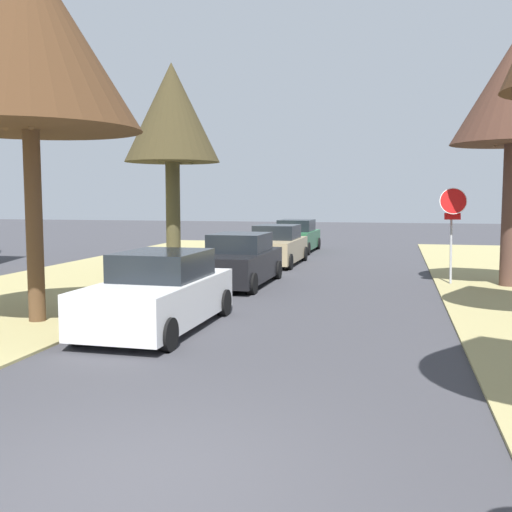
# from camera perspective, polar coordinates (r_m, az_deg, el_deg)

# --- Properties ---
(ground_plane) EXTENTS (120.00, 120.00, 0.00)m
(ground_plane) POSITION_cam_1_polar(r_m,az_deg,el_deg) (6.21, -11.60, -20.13)
(ground_plane) COLOR #38383D
(stop_sign_far) EXTENTS (0.82, 0.67, 2.93)m
(stop_sign_far) POSITION_cam_1_polar(r_m,az_deg,el_deg) (19.22, 18.12, 3.74)
(stop_sign_far) COLOR #9EA0A5
(stop_sign_far) RESTS_ON grass_verge_right
(street_tree_left_mid_a) EXTENTS (4.60, 4.60, 7.81)m
(street_tree_left_mid_a) POSITION_cam_1_polar(r_m,az_deg,el_deg) (13.92, -20.83, 18.77)
(street_tree_left_mid_a) COLOR brown
(street_tree_left_mid_a) RESTS_ON grass_verge_left
(street_tree_left_mid_b) EXTENTS (3.28, 3.28, 7.22)m
(street_tree_left_mid_b) POSITION_cam_1_polar(r_m,az_deg,el_deg) (21.37, -7.98, 13.05)
(street_tree_left_mid_b) COLOR #484228
(street_tree_left_mid_b) RESTS_ON grass_verge_left
(parked_sedan_white) EXTENTS (2.02, 4.43, 1.57)m
(parked_sedan_white) POSITION_cam_1_polar(r_m,az_deg,el_deg) (12.48, -9.12, -3.52)
(parked_sedan_white) COLOR white
(parked_sedan_white) RESTS_ON ground
(parked_sedan_black) EXTENTS (2.02, 4.43, 1.57)m
(parked_sedan_black) POSITION_cam_1_polar(r_m,az_deg,el_deg) (18.48, -1.65, -0.51)
(parked_sedan_black) COLOR black
(parked_sedan_black) RESTS_ON ground
(parked_sedan_tan) EXTENTS (2.02, 4.43, 1.57)m
(parked_sedan_tan) POSITION_cam_1_polar(r_m,az_deg,el_deg) (24.13, 1.93, 0.92)
(parked_sedan_tan) COLOR tan
(parked_sedan_tan) RESTS_ON ground
(parked_sedan_green) EXTENTS (2.02, 4.43, 1.57)m
(parked_sedan_green) POSITION_cam_1_polar(r_m,az_deg,el_deg) (29.87, 3.79, 1.81)
(parked_sedan_green) COLOR #28663D
(parked_sedan_green) RESTS_ON ground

